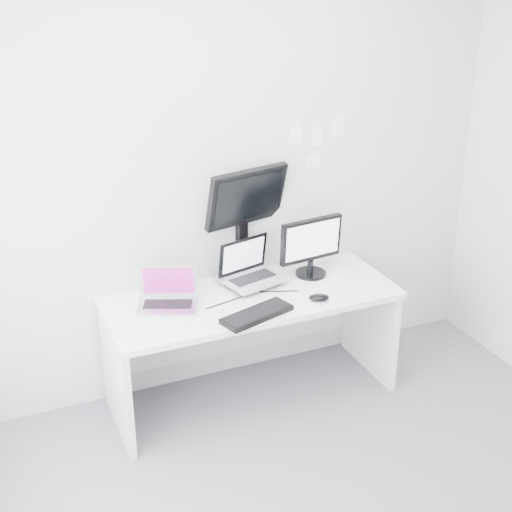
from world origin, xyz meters
name	(u,v)px	position (x,y,z in m)	size (l,w,h in m)	color
back_wall	(229,183)	(0.00, 1.60, 1.35)	(3.60, 3.60, 0.00)	silver
desk	(252,347)	(0.00, 1.25, 0.36)	(1.80, 0.70, 0.73)	white
macbook	(167,289)	(-0.52, 1.29, 0.86)	(0.35, 0.26, 0.26)	#B1B2B7
speaker	(171,284)	(-0.45, 1.44, 0.81)	(0.08, 0.08, 0.16)	black
dell_laptop	(254,264)	(0.07, 1.37, 0.88)	(0.36, 0.28, 0.30)	#A3A5AA
rear_monitor	(245,221)	(0.08, 1.55, 1.10)	(0.55, 0.20, 0.75)	black
samsung_monitor	(312,246)	(0.47, 1.37, 0.93)	(0.44, 0.20, 0.40)	black
keyboard	(257,314)	(-0.08, 0.99, 0.74)	(0.44, 0.16, 0.03)	black
mouse	(319,297)	(0.35, 1.03, 0.75)	(0.12, 0.08, 0.04)	black
wall_note_0	(296,133)	(0.45, 1.59, 1.62)	(0.10, 0.00, 0.14)	white
wall_note_1	(317,137)	(0.60, 1.59, 1.58)	(0.09, 0.00, 0.13)	white
wall_note_2	(338,127)	(0.75, 1.59, 1.63)	(0.10, 0.00, 0.14)	white
wall_note_3	(314,162)	(0.58, 1.59, 1.42)	(0.11, 0.00, 0.08)	white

